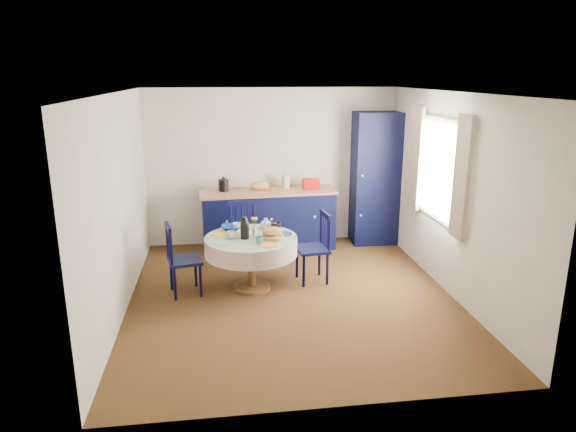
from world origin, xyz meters
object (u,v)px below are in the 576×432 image
Objects in this scene: chair_left at (181,259)px; chair_right at (315,247)px; chair_far at (244,234)px; cobalt_bowl at (231,228)px; mug_b at (259,240)px; pantry_cabinet at (376,179)px; mug_a at (231,235)px; mug_d at (237,227)px; mug_c at (276,227)px; kitchen_counter at (268,219)px; dining_table at (252,246)px.

chair_left is 0.98× the size of chair_right.
chair_far is 0.64m from cobalt_bowl.
chair_far reaches higher than mug_b.
mug_a is (-2.39, -1.73, -0.31)m from pantry_cabinet.
mug_d is at bearing -147.27° from pantry_cabinet.
mug_d is at bearing -104.81° from chair_far.
mug_b is at bearing -87.10° from chair_far.
pantry_cabinet reaches higher than mug_c.
mug_b is at bearing -102.08° from kitchen_counter.
dining_table is at bearing -53.07° from cobalt_bowl.
chair_left is at bearing -136.34° from chair_far.
chair_right reaches higher than chair_left.
dining_table is at bearing -145.30° from mug_c.
mug_c is 0.52m from mug_d.
mug_c is at bearing -94.44° from kitchen_counter.
chair_right reaches higher than mug_b.
dining_table is 1.24× the size of chair_right.
pantry_cabinet reaches higher than chair_left.
pantry_cabinet reaches higher than chair_far.
chair_right is at bearing 29.95° from mug_b.
dining_table is at bearing 6.58° from mug_a.
cobalt_bowl is at bearing -105.00° from chair_right.
mug_d is at bearing 75.47° from mug_a.
dining_table is at bearing 105.69° from mug_b.
chair_right is at bearing -7.65° from mug_d.
kitchen_counter reaches higher than mug_c.
kitchen_counter is 1.51m from chair_right.
pantry_cabinet is 15.74× the size of mug_c.
kitchen_counter is at bearing 68.87° from mug_a.
mug_a is 0.45× the size of cobalt_bowl.
kitchen_counter reaches higher than mug_b.
kitchen_counter is at bearing 81.10° from mug_b.
mug_a is 1.07× the size of mug_d.
kitchen_counter is at bearing 55.15° from chair_far.
cobalt_bowl is (-0.25, 0.33, 0.15)m from dining_table.
mug_b is (0.33, -0.25, -0.00)m from mug_a.
mug_c is at bearing -89.93° from chair_left.
cobalt_bowl is (-0.19, -0.55, 0.27)m from chair_far.
mug_d is at bearing -77.29° from chair_left.
mug_b is at bearing -134.55° from pantry_cabinet.
chair_left is at bearing -130.88° from kitchen_counter.
dining_table reaches higher than mug_c.
chair_right is 3.60× the size of cobalt_bowl.
kitchen_counter is 19.31× the size of mug_d.
chair_far is (-0.06, 0.87, -0.12)m from dining_table.
pantry_cabinet reaches higher than mug_a.
dining_table is 0.89m from chair_left.
mug_a is (-1.11, -0.19, 0.28)m from chair_right.
mug_b is 0.58m from mug_c.
dining_table is 0.39m from mug_d.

